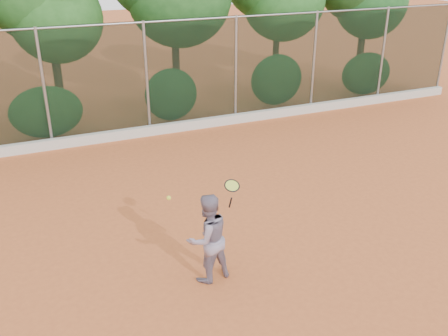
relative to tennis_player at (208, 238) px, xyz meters
name	(u,v)px	position (x,y,z in m)	size (l,w,h in m)	color
ground	(243,242)	(1.09, 0.81, -0.84)	(80.00, 80.00, 0.00)	#C15D2D
concrete_curb	(152,130)	(1.09, 7.63, -0.69)	(24.00, 0.20, 0.30)	beige
tennis_player	(208,238)	(0.00, 0.00, 0.00)	(0.82, 0.64, 1.68)	gray
chainlink_fence	(147,76)	(1.09, 7.81, 1.02)	(24.09, 0.09, 3.50)	black
tennis_racket	(232,188)	(0.39, -0.15, 0.98)	(0.30, 0.28, 0.55)	black
tennis_ball_in_flight	(169,198)	(-0.72, -0.18, 1.03)	(0.07, 0.07, 0.07)	yellow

